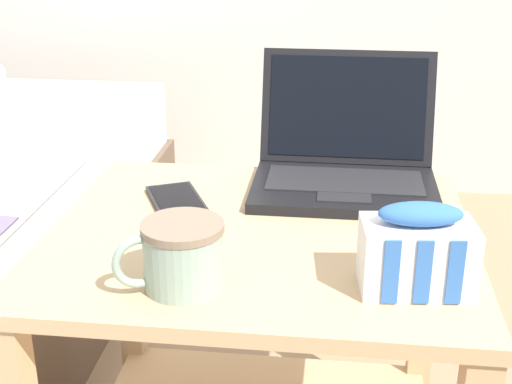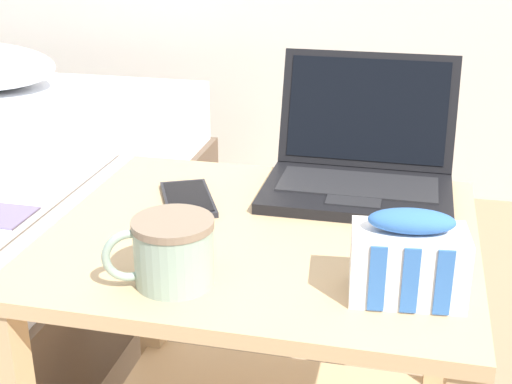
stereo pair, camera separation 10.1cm
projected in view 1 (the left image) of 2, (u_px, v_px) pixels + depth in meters
The scene contains 5 objects.
bedside_table at pixel (259, 341), 1.15m from camera, with size 0.64×0.56×0.56m.
laptop at pixel (345, 161), 1.24m from camera, with size 0.31×0.28×0.22m.
mug_front_left at pixel (181, 252), 0.90m from camera, with size 0.14×0.11×0.09m.
snack_bag at pixel (417, 252), 0.90m from camera, with size 0.15×0.10×0.12m.
cell_phone at pixel (177, 202), 1.17m from camera, with size 0.14×0.17×0.01m.
Camera 1 is at (0.11, -0.97, 1.02)m, focal length 50.00 mm.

